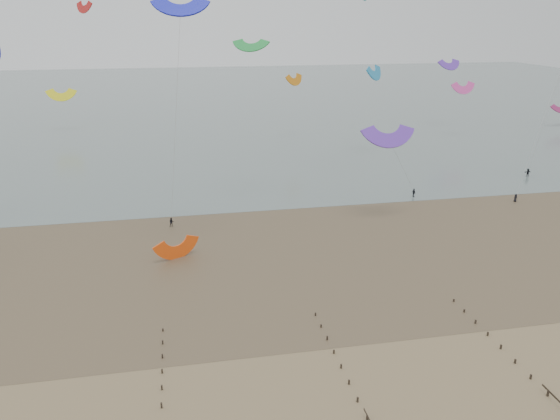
% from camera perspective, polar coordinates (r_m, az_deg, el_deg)
% --- Properties ---
extents(ground, '(500.00, 500.00, 0.00)m').
position_cam_1_polar(ground, '(56.47, 2.78, -17.50)').
color(ground, brown).
rests_on(ground, ground).
extents(sea_and_shore, '(500.00, 665.00, 0.03)m').
position_cam_1_polar(sea_and_shore, '(85.43, -5.32, -3.92)').
color(sea_and_shore, '#475654').
rests_on(sea_and_shore, ground).
extents(kitesurfers, '(138.05, 16.94, 1.80)m').
position_cam_1_polar(kitesurfers, '(114.32, 15.93, 2.00)').
color(kitesurfers, black).
rests_on(kitesurfers, ground).
extents(grounded_kite, '(7.63, 7.00, 3.38)m').
position_cam_1_polar(grounded_kite, '(82.90, -10.65, -4.96)').
color(grounded_kite, '#FD4F0F').
rests_on(grounded_kite, ground).
extents(kites_airborne, '(244.47, 120.77, 39.01)m').
position_cam_1_polar(kites_airborne, '(129.95, -11.24, 13.94)').
color(kites_airborne, yellow).
rests_on(kites_airborne, ground).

